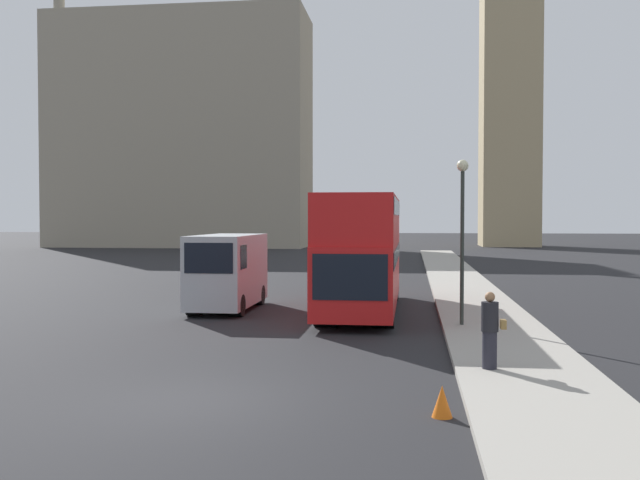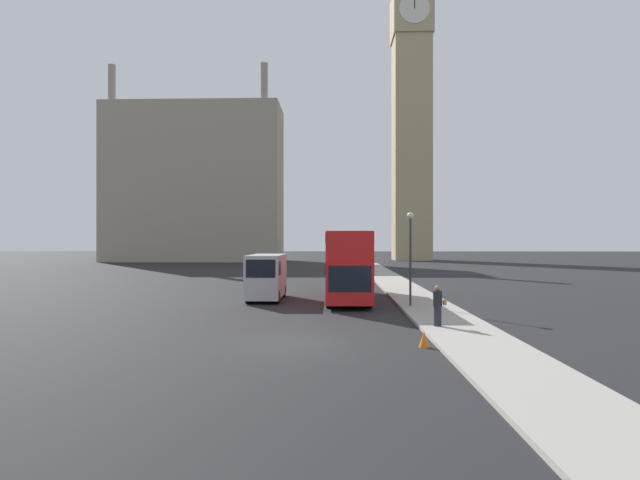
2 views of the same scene
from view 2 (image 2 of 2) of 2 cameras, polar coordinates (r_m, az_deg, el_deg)
ground_plane at (r=18.32m, az=-3.04°, el=-11.69°), size 300.00×300.00×0.00m
sidewalk_strip at (r=18.93m, az=17.49°, el=-11.08°), size 3.07×120.00×0.15m
clock_tower at (r=99.22m, az=10.41°, el=16.76°), size 7.28×7.45×63.10m
building_block_distant at (r=91.89m, az=-14.10°, el=6.26°), size 30.56×10.34×33.52m
red_double_decker_bus at (r=30.97m, az=3.15°, el=-2.54°), size 2.56×10.49×4.20m
white_van at (r=31.12m, az=-6.14°, el=-4.10°), size 2.02×5.07×2.81m
pedestrian at (r=21.39m, az=13.31°, el=-7.32°), size 0.53×0.37×1.68m
street_lamp at (r=27.55m, az=10.29°, el=-0.37°), size 0.36×0.36×5.08m
traffic_cone at (r=17.94m, az=11.80°, el=-11.05°), size 0.36×0.36×0.55m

